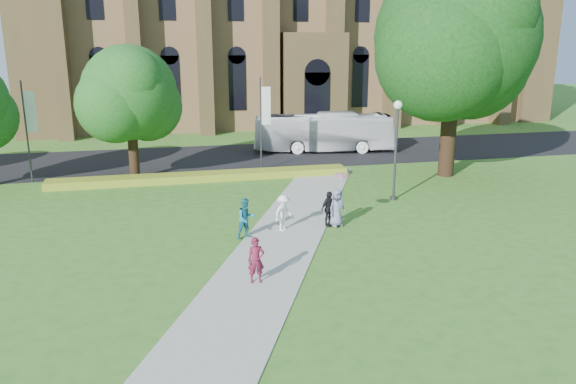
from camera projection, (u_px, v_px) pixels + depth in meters
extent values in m
plane|color=#366D20|center=(284.00, 255.00, 22.11)|extent=(160.00, 160.00, 0.00)
cube|color=black|center=(222.00, 157.00, 40.91)|extent=(160.00, 10.00, 0.02)
cube|color=#B2B2A8|center=(278.00, 246.00, 23.05)|extent=(15.58, 28.54, 0.04)
cube|color=gold|center=(203.00, 177.00, 34.01)|extent=(18.00, 1.40, 0.45)
cube|color=brown|center=(291.00, 39.00, 59.77)|extent=(52.00, 16.00, 17.00)
cube|color=brown|center=(28.00, 13.00, 47.18)|extent=(3.50, 3.50, 21.00)
cube|color=brown|center=(536.00, 19.00, 58.17)|extent=(3.50, 3.50, 21.00)
cube|color=brown|center=(313.00, 83.00, 52.34)|extent=(6.00, 2.50, 9.00)
cylinder|color=#38383D|center=(395.00, 155.00, 29.29)|extent=(0.14, 0.14, 4.80)
sphere|color=white|center=(398.00, 105.00, 28.61)|extent=(0.44, 0.44, 0.44)
cylinder|color=#38383D|center=(393.00, 198.00, 29.89)|extent=(0.36, 0.36, 0.15)
cylinder|color=#332114|center=(449.00, 123.00, 34.52)|extent=(0.96, 0.96, 6.60)
sphere|color=black|center=(455.00, 37.00, 33.21)|extent=(9.60, 9.60, 9.60)
cylinder|color=#332114|center=(133.00, 146.00, 33.87)|extent=(0.60, 0.60, 4.12)
sphere|color=#164917|center=(129.00, 93.00, 33.05)|extent=(5.60, 5.60, 5.60)
cylinder|color=#38383D|center=(261.00, 125.00, 36.08)|extent=(0.10, 0.10, 6.00)
cube|color=white|center=(266.00, 106.00, 35.85)|extent=(0.60, 0.02, 2.40)
cylinder|color=#38383D|center=(27.00, 132.00, 32.94)|extent=(0.10, 0.10, 6.00)
cube|color=white|center=(31.00, 112.00, 32.71)|extent=(0.60, 0.02, 2.40)
imported|color=silver|center=(324.00, 132.00, 42.77)|extent=(10.96, 4.46, 2.97)
imported|color=maroon|center=(256.00, 260.00, 19.28)|extent=(0.60, 0.41, 1.62)
imported|color=#1A6D82|center=(246.00, 218.00, 23.67)|extent=(1.00, 0.87, 1.74)
imported|color=white|center=(283.00, 213.00, 24.69)|extent=(1.19, 1.09, 1.60)
imported|color=black|center=(329.00, 209.00, 25.34)|extent=(1.00, 0.83, 1.60)
imported|color=slate|center=(337.00, 208.00, 25.28)|extent=(0.95, 0.76, 1.69)
imported|color=#C88D93|center=(341.00, 182.00, 25.11)|extent=(0.92, 0.92, 0.65)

